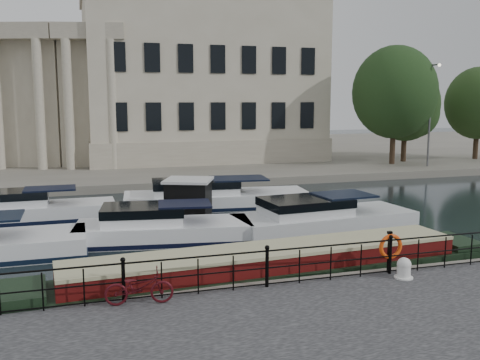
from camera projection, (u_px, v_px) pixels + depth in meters
name	position (u px, v px, depth m)	size (l,w,h in m)	color
ground_plane	(243.00, 280.00, 17.45)	(160.00, 160.00, 0.00)	black
far_bank	(129.00, 155.00, 54.28)	(120.00, 42.00, 0.55)	#6B665B
railing	(267.00, 265.00, 15.14)	(24.14, 0.14, 1.22)	black
civic_building	(120.00, 87.00, 48.93)	(53.55, 31.84, 16.85)	#ADA38C
lamp_posts	(470.00, 113.00, 43.84)	(8.24, 1.55, 8.07)	#59595B
bicycle	(139.00, 287.00, 13.86)	(0.62, 1.77, 0.93)	#420B11
mooring_bollard	(404.00, 268.00, 15.94)	(0.56, 0.56, 0.63)	silver
life_ring_post	(390.00, 247.00, 16.36)	(0.79, 0.21, 1.29)	black
narrowboat	(269.00, 273.00, 17.00)	(16.26, 3.19, 1.59)	black
harbour_hut	(189.00, 203.00, 25.57)	(3.65, 3.39, 2.18)	#6B665B
cabin_cruisers	(145.00, 221.00, 24.34)	(24.44, 10.45, 1.99)	white
trees	(424.00, 101.00, 45.43)	(15.81, 7.68, 9.74)	black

